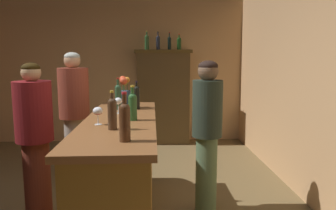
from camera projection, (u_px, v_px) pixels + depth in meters
wall_back at (117, 70)px, 6.30m from camera, size 4.95×0.12×2.77m
bar_counter at (121, 175)px, 3.08m from camera, size 0.65×2.23×1.07m
display_cabinet at (163, 95)px, 6.14m from camera, size 1.05×0.38×1.77m
wine_bottle_chardonnay at (112, 112)px, 2.56m from camera, size 0.07×0.07×0.31m
wine_bottle_rose at (133, 105)px, 2.94m from camera, size 0.08×0.08×0.32m
wine_bottle_syrah at (118, 96)px, 3.53m from camera, size 0.07×0.07×0.35m
wine_bottle_merlot at (137, 96)px, 3.56m from camera, size 0.07×0.07×0.31m
wine_bottle_pinot at (125, 120)px, 2.20m from camera, size 0.08×0.08×0.34m
wine_glass_front at (118, 102)px, 3.29m from camera, size 0.08×0.08×0.16m
wine_glass_mid at (98, 112)px, 2.75m from camera, size 0.08×0.08×0.15m
flower_arrangement at (125, 93)px, 3.65m from camera, size 0.13×0.15×0.36m
cheese_plate at (130, 105)px, 3.86m from camera, size 0.15×0.15×0.01m
display_bottle_left at (147, 42)px, 5.98m from camera, size 0.08×0.08×0.34m
display_bottle_midleft at (158, 42)px, 5.99m from camera, size 0.07×0.07×0.33m
display_bottle_center at (169, 42)px, 6.00m from camera, size 0.06×0.06×0.32m
display_bottle_midright at (179, 43)px, 6.01m from camera, size 0.08×0.08×0.29m
patron_by_cabinet at (35, 134)px, 3.31m from camera, size 0.37×0.37×1.59m
patron_in_navy at (74, 113)px, 4.13m from camera, size 0.38×0.38×1.70m
bartender at (207, 129)px, 3.39m from camera, size 0.31×0.31×1.61m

